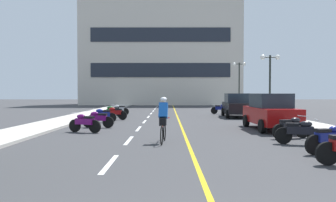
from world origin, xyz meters
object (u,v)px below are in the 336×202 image
at_px(motorcycle_10, 118,110).
at_px(parked_car_near, 269,111).
at_px(cyclist_rider, 162,119).
at_px(motorcycle_2, 328,138).
at_px(parked_car_mid, 235,105).
at_px(motorcycle_11, 219,109).
at_px(motorcycle_3, 298,131).
at_px(motorcycle_7, 101,115).
at_px(street_lamp_far, 238,75).
at_px(motorcycle_8, 113,113).
at_px(motorcycle_5, 83,122).
at_px(motorcycle_9, 111,111).
at_px(street_lamp_mid, 269,71).
at_px(motorcycle_4, 290,127).
at_px(motorcycle_6, 97,119).

bearing_deg(motorcycle_10, parked_car_near, -48.14).
bearing_deg(cyclist_rider, motorcycle_2, -23.24).
distance_m(parked_car_mid, motorcycle_2, 14.49).
xyz_separation_m(motorcycle_2, motorcycle_11, (-0.24, 18.09, 0.00)).
xyz_separation_m(parked_car_near, cyclist_rider, (-5.32, -4.08, -0.03)).
height_order(motorcycle_3, motorcycle_7, same).
relative_size(street_lamp_far, motorcycle_8, 3.00).
relative_size(motorcycle_2, motorcycle_11, 0.98).
height_order(street_lamp_far, motorcycle_8, street_lamp_far).
height_order(motorcycle_2, motorcycle_10, same).
relative_size(motorcycle_5, motorcycle_9, 0.98).
relative_size(street_lamp_mid, motorcycle_4, 2.74).
bearing_deg(motorcycle_7, street_lamp_far, 51.25).
xyz_separation_m(motorcycle_4, motorcycle_7, (-9.09, 6.88, 0.00)).
height_order(motorcycle_7, motorcycle_10, same).
distance_m(parked_car_mid, motorcycle_4, 11.30).
relative_size(street_lamp_far, motorcycle_4, 3.07).
bearing_deg(street_lamp_mid, parked_car_mid, 160.85).
bearing_deg(street_lamp_mid, motorcycle_11, 123.21).
height_order(motorcycle_11, cyclist_rider, cyclist_rider).
height_order(street_lamp_mid, motorcycle_2, street_lamp_mid).
height_order(street_lamp_mid, motorcycle_10, street_lamp_mid).
bearing_deg(motorcycle_4, motorcycle_7, 142.87).
bearing_deg(motorcycle_9, parked_car_near, -39.75).
distance_m(motorcycle_4, cyclist_rider, 5.28).
xyz_separation_m(motorcycle_3, cyclist_rider, (-4.88, 0.49, 0.41)).
bearing_deg(motorcycle_2, parked_car_mid, 88.62).
bearing_deg(motorcycle_2, motorcycle_10, 118.48).
distance_m(motorcycle_2, motorcycle_3, 1.70).
bearing_deg(motorcycle_9, motorcycle_2, -57.09).
height_order(motorcycle_7, cyclist_rider, cyclist_rider).
relative_size(motorcycle_3, motorcycle_7, 0.99).
bearing_deg(motorcycle_5, motorcycle_8, 88.15).
bearing_deg(parked_car_mid, street_lamp_mid, -19.15).
height_order(parked_car_mid, motorcycle_6, parked_car_mid).
distance_m(street_lamp_mid, motorcycle_8, 11.74).
xyz_separation_m(motorcycle_2, motorcycle_6, (-8.61, 7.13, 0.00)).
bearing_deg(motorcycle_2, cyclist_rider, 156.76).
xyz_separation_m(motorcycle_9, cyclist_rider, (4.00, -11.84, 0.41)).
xyz_separation_m(parked_car_near, motorcycle_9, (-9.33, 7.76, -0.44)).
height_order(street_lamp_far, motorcycle_9, street_lamp_far).
distance_m(street_lamp_far, motorcycle_7, 19.38).
bearing_deg(motorcycle_3, motorcycle_5, 158.18).
relative_size(motorcycle_9, cyclist_rider, 0.94).
relative_size(motorcycle_6, motorcycle_8, 1.00).
bearing_deg(motorcycle_9, motorcycle_8, -75.71).
xyz_separation_m(motorcycle_4, motorcycle_8, (-8.67, 8.86, 0.00)).
height_order(motorcycle_2, motorcycle_11, same).
distance_m(motorcycle_2, motorcycle_6, 11.18).
relative_size(motorcycle_9, motorcycle_10, 0.98).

